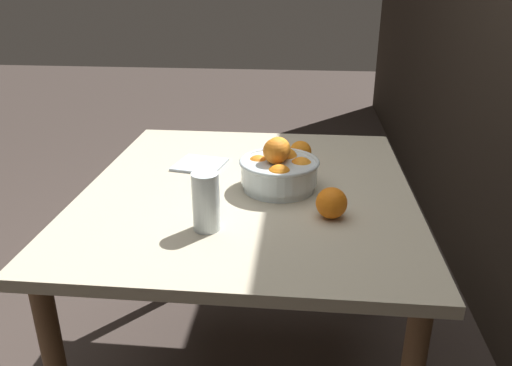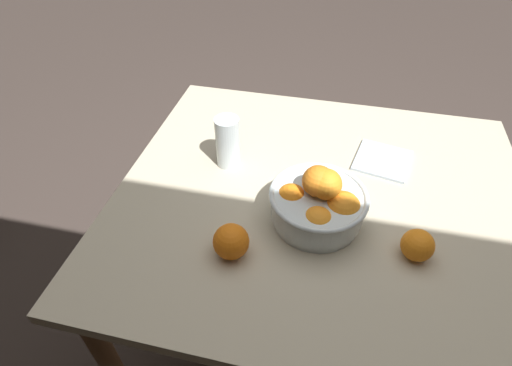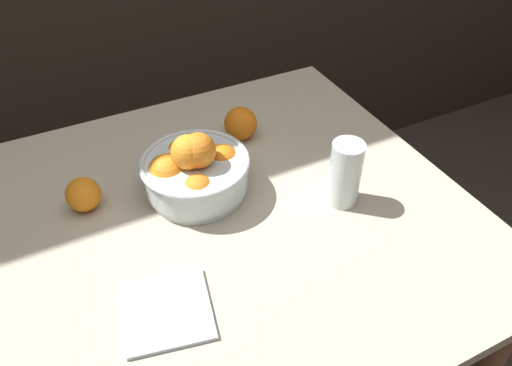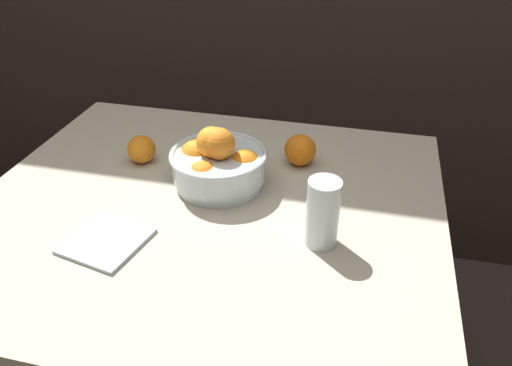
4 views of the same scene
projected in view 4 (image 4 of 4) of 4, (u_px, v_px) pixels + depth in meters
dining_table at (208, 236)px, 1.16m from camera, size 1.04×0.92×0.74m
fruit_bowl at (218, 163)px, 1.15m from camera, size 0.23×0.23×0.15m
juice_glass at (322, 216)px, 0.96m from camera, size 0.07×0.07×0.14m
orange_loose_near_bowl at (142, 149)px, 1.25m from camera, size 0.07×0.07×0.07m
orange_loose_front at (300, 150)px, 1.24m from camera, size 0.08×0.08×0.08m
napkin at (106, 241)px, 0.99m from camera, size 0.17×0.17×0.01m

